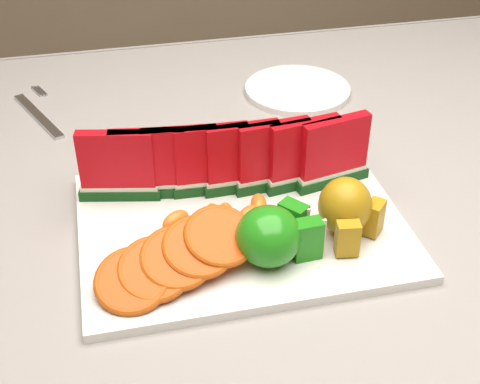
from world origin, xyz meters
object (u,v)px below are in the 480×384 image
object	(u,v)px
platter	(242,225)
pear_cluster	(347,209)
side_plate	(297,90)
apple_cluster	(274,235)
fork	(38,113)

from	to	relation	value
platter	pear_cluster	world-z (taller)	pear_cluster
platter	side_plate	world-z (taller)	platter
pear_cluster	platter	bearing A→B (deg)	156.10
platter	apple_cluster	distance (m)	0.09
platter	apple_cluster	bearing A→B (deg)	-74.14
apple_cluster	fork	bearing A→B (deg)	122.38
apple_cluster	fork	world-z (taller)	apple_cluster
platter	fork	bearing A→B (deg)	125.23
platter	apple_cluster	size ratio (longest dim) A/B	3.46
pear_cluster	side_plate	world-z (taller)	pear_cluster
apple_cluster	side_plate	distance (m)	0.45
pear_cluster	apple_cluster	bearing A→B (deg)	-166.66
platter	side_plate	size ratio (longest dim) A/B	1.94
apple_cluster	side_plate	size ratio (longest dim) A/B	0.56
platter	pear_cluster	xyz separation A→B (m)	(0.12, -0.05, 0.04)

